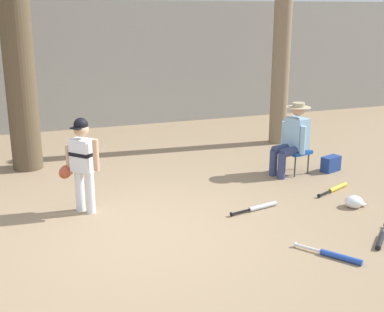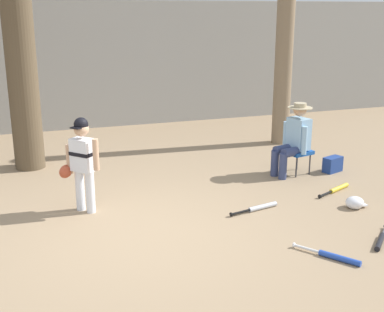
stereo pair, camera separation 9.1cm
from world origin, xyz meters
The scene contains 13 objects.
ground_plane centered at (0.00, 0.00, 0.00)m, with size 60.00×60.00×0.00m, color #937A5B.
concrete_back_wall centered at (0.00, 6.30, 1.44)m, with size 18.00×0.36×2.87m, color #9E9E99.
tree_near_player centered at (-1.16, 3.37, 1.96)m, with size 0.77×0.77×4.69m.
tree_behind_spectator centered at (3.81, 3.47, 2.04)m, with size 0.47×0.47×4.54m.
young_ballplayer centered at (-0.54, 1.02, 0.74)m, with size 0.55×0.48×1.31m.
folding_stool centered at (3.06, 1.53, 0.36)m, with size 0.48×0.48×0.41m.
seated_spectator centered at (2.96, 1.51, 0.64)m, with size 0.68×0.54×1.20m.
handbag_beside_stool centered at (3.68, 1.41, 0.13)m, with size 0.34×0.18×0.26m, color navy.
bat_yellow_trainer centered at (3.19, 0.56, 0.03)m, with size 0.72×0.37×0.07m.
bat_black_composite centered at (2.63, -1.12, 0.03)m, with size 0.58×0.54×0.07m.
bat_blue_youth centered at (1.86, -1.30, 0.03)m, with size 0.50×0.68×0.07m.
bat_aluminum_silver centered at (1.73, 0.27, 0.03)m, with size 0.77×0.22×0.07m.
batting_helmet_white centered at (3.02, -0.10, 0.08)m, with size 0.31×0.24×0.18m.
Camera 1 is at (-1.37, -5.51, 2.64)m, focal length 47.30 mm.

